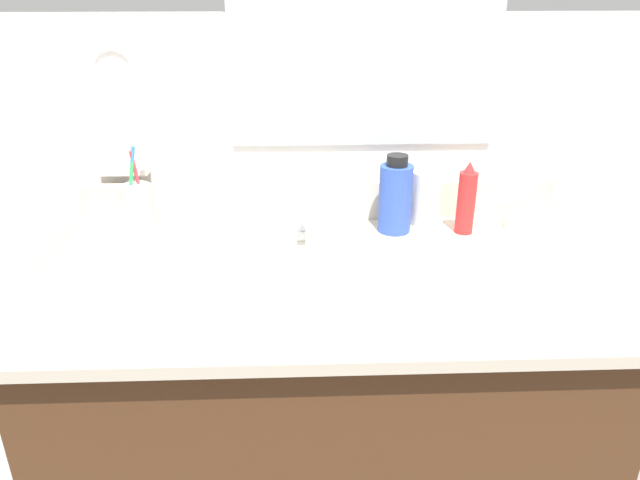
% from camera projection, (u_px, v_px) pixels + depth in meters
% --- Properties ---
extents(vanity_cabinet, '(1.06, 0.55, 0.82)m').
position_uv_depth(vanity_cabinet, '(325.00, 446.00, 1.32)').
color(vanity_cabinet, '#4C2D19').
rests_on(vanity_cabinet, ground_plane).
extents(countertop, '(1.10, 0.59, 0.02)m').
position_uv_depth(countertop, '(326.00, 278.00, 1.15)').
color(countertop, beige).
rests_on(countertop, vanity_cabinet).
extents(backsplash, '(1.10, 0.02, 0.09)m').
position_uv_depth(backsplash, '(320.00, 201.00, 1.39)').
color(backsplash, beige).
rests_on(backsplash, countertop).
extents(back_wall, '(2.20, 0.04, 1.30)m').
position_uv_depth(back_wall, '(319.00, 279.00, 1.54)').
color(back_wall, white).
rests_on(back_wall, ground_plane).
extents(mirror_panel, '(0.60, 0.01, 0.56)m').
position_uv_depth(mirror_panel, '(366.00, 16.00, 1.27)').
color(mirror_panel, '#B2BCC6').
extents(towel_ring, '(0.10, 0.01, 0.10)m').
position_uv_depth(towel_ring, '(113.00, 70.00, 1.29)').
color(towel_ring, silver).
extents(hand_towel, '(0.11, 0.04, 0.22)m').
position_uv_depth(hand_towel, '(118.00, 127.00, 1.33)').
color(hand_towel, silver).
extents(sink_basin, '(0.39, 0.39, 0.11)m').
position_uv_depth(sink_basin, '(306.00, 291.00, 1.14)').
color(sink_basin, white).
rests_on(sink_basin, countertop).
extents(faucet, '(0.16, 0.10, 0.08)m').
position_uv_depth(faucet, '(304.00, 225.00, 1.30)').
color(faucet, silver).
rests_on(faucet, countertop).
extents(bottle_spray_red, '(0.04, 0.04, 0.16)m').
position_uv_depth(bottle_spray_red, '(466.00, 200.00, 1.30)').
color(bottle_spray_red, red).
rests_on(bottle_spray_red, countertop).
extents(bottle_gel_clear, '(0.06, 0.06, 0.12)m').
position_uv_depth(bottle_gel_clear, '(202.00, 214.00, 1.29)').
color(bottle_gel_clear, silver).
rests_on(bottle_gel_clear, countertop).
extents(bottle_lotion_white, '(0.07, 0.07, 0.15)m').
position_uv_depth(bottle_lotion_white, '(425.00, 197.00, 1.35)').
color(bottle_lotion_white, white).
rests_on(bottle_lotion_white, countertop).
extents(bottle_shampoo_blue, '(0.07, 0.07, 0.18)m').
position_uv_depth(bottle_shampoo_blue, '(395.00, 197.00, 1.31)').
color(bottle_shampoo_blue, '#2D4CB2').
rests_on(bottle_shampoo_blue, countertop).
extents(cup_white_ceramic, '(0.06, 0.06, 0.19)m').
position_uv_depth(cup_white_ceramic, '(138.00, 205.00, 1.33)').
color(cup_white_ceramic, white).
rests_on(cup_white_ceramic, countertop).
extents(soap_bar, '(0.06, 0.04, 0.02)m').
position_uv_depth(soap_bar, '(518.00, 222.00, 1.36)').
color(soap_bar, white).
rests_on(soap_bar, countertop).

